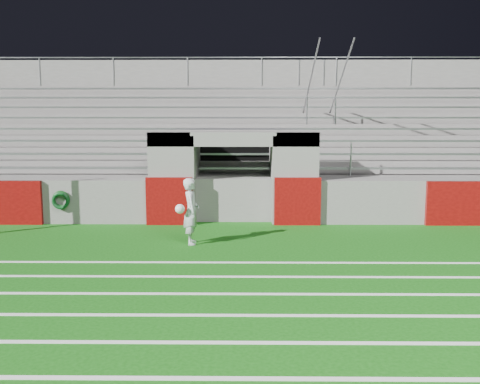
{
  "coord_description": "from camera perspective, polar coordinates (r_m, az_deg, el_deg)",
  "views": [
    {
      "loc": [
        0.33,
        -11.86,
        3.04
      ],
      "look_at": [
        0.2,
        1.8,
        1.1
      ],
      "focal_mm": 40.0,
      "sensor_mm": 36.0,
      "label": 1
    }
  ],
  "objects": [
    {
      "name": "field_markings",
      "position": [
        7.51,
        -2.12,
        -15.75
      ],
      "size": [
        28.0,
        8.09,
        0.01
      ],
      "color": "white",
      "rests_on": "ground"
    },
    {
      "name": "goalkeeper_with_ball",
      "position": [
        12.8,
        -5.26,
        -2.04
      ],
      "size": [
        0.58,
        0.64,
        1.59
      ],
      "color": "#B9BEC3",
      "rests_on": "ground"
    },
    {
      "name": "stadium_structure",
      "position": [
        19.89,
        -0.4,
        3.62
      ],
      "size": [
        26.0,
        8.48,
        5.42
      ],
      "color": "slate",
      "rests_on": "ground"
    },
    {
      "name": "hose_coil",
      "position": [
        15.84,
        -18.58,
        -0.83
      ],
      "size": [
        0.51,
        0.14,
        0.53
      ],
      "color": "#0C3C10",
      "rests_on": "ground"
    },
    {
      "name": "ground",
      "position": [
        12.25,
        -1.02,
        -6.29
      ],
      "size": [
        90.0,
        90.0,
        0.0
      ],
      "primitive_type": "plane",
      "color": "#10500D",
      "rests_on": "ground"
    }
  ]
}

